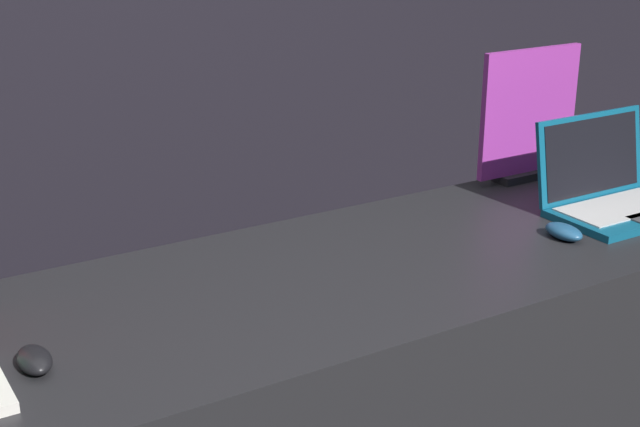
# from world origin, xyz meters

# --- Properties ---
(wall_back) EXTENTS (8.00, 0.05, 2.80)m
(wall_back) POSITION_xyz_m (0.00, 2.10, 1.40)
(wall_back) COLOR black
(wall_back) RESTS_ON ground_plane
(mouse_front) EXTENTS (0.06, 0.11, 0.04)m
(mouse_front) POSITION_xyz_m (-0.65, 0.27, 0.99)
(mouse_front) COLOR black
(mouse_front) RESTS_ON display_counter
(laptop_back) EXTENTS (0.39, 0.28, 0.25)m
(laptop_back) POSITION_xyz_m (0.91, 0.32, 1.03)
(laptop_back) COLOR #0F5170
(laptop_back) RESTS_ON display_counter
(mouse_back) EXTENTS (0.06, 0.11, 0.04)m
(mouse_back) POSITION_xyz_m (0.65, 0.24, 0.99)
(mouse_back) COLOR navy
(mouse_back) RESTS_ON display_counter
(promo_stand_back) EXTENTS (0.36, 0.07, 0.39)m
(promo_stand_back) POSITION_xyz_m (0.91, 0.65, 1.15)
(promo_stand_back) COLOR black
(promo_stand_back) RESTS_ON display_counter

